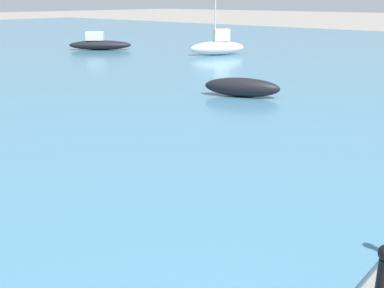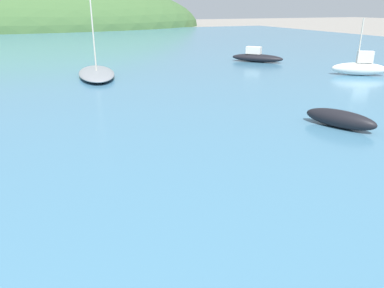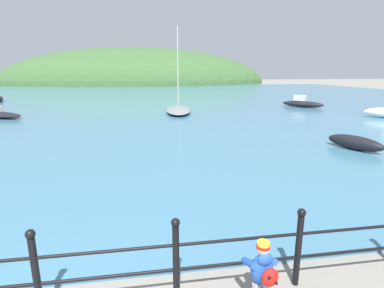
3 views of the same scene
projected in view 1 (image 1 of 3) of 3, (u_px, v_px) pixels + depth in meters
The scene contains 3 objects.
boat_nearest_quay at pixel (242, 87), 12.78m from camera, with size 1.40×2.23×0.54m.
boat_blue_hull at pixel (99, 44), 24.63m from camera, with size 2.97×3.12×0.96m.
boat_far_left at pixel (218, 46), 22.31m from camera, with size 2.70×2.13×2.88m.
Camera 1 is at (-0.93, 0.75, 2.76)m, focal length 42.00 mm.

